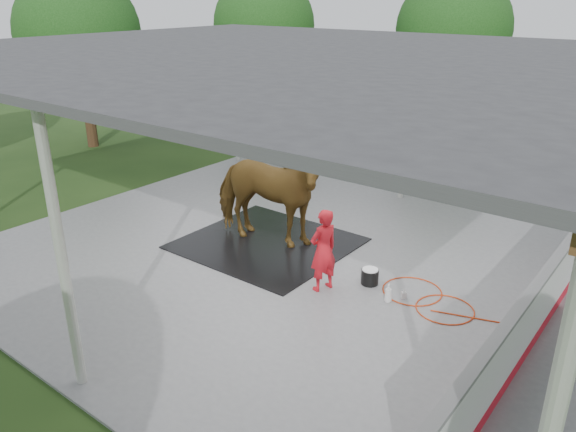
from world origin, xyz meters
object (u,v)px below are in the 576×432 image
Objects in this scene: handler at (323,250)px; wash_bucket at (370,276)px; dasher_board at (536,312)px; horse at (266,194)px.

handler is 1.08m from wash_bucket.
handler reaches higher than dasher_board.
dasher_board is 25.09× the size of wash_bucket.
horse reaches higher than wash_bucket.
horse is at bearing -96.13° from handler.
horse reaches higher than handler.
horse is 2.24m from handler.
wash_bucket is (2.61, -0.20, -0.97)m from horse.
dasher_board is 3.51m from handler.
handler is (2.03, -0.88, -0.36)m from horse.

